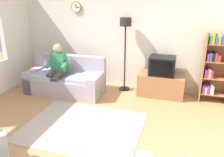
# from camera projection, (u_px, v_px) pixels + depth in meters

# --- Properties ---
(ground_plane) EXTENTS (12.00, 12.00, 0.00)m
(ground_plane) POSITION_uv_depth(u_px,v_px,m) (85.00, 138.00, 4.03)
(ground_plane) COLOR #B27F51
(back_wall_assembly) EXTENTS (6.20, 0.17, 2.70)m
(back_wall_assembly) POSITION_uv_depth(u_px,v_px,m) (124.00, 36.00, 5.95)
(back_wall_assembly) COLOR silver
(back_wall_assembly) RESTS_ON ground_plane
(couch) EXTENTS (1.92, 0.93, 0.90)m
(couch) POSITION_uv_depth(u_px,v_px,m) (66.00, 80.00, 5.85)
(couch) COLOR #A899A8
(couch) RESTS_ON ground_plane
(tv_stand) EXTENTS (1.10, 0.56, 0.55)m
(tv_stand) POSITION_uv_depth(u_px,v_px,m) (161.00, 85.00, 5.66)
(tv_stand) COLOR olive
(tv_stand) RESTS_ON ground_plane
(tv) EXTENTS (0.60, 0.49, 0.44)m
(tv) POSITION_uv_depth(u_px,v_px,m) (162.00, 66.00, 5.46)
(tv) COLOR black
(tv) RESTS_ON tv_stand
(bookshelf) EXTENTS (0.68, 0.36, 1.56)m
(bookshelf) POSITION_uv_depth(u_px,v_px,m) (216.00, 66.00, 5.20)
(bookshelf) COLOR olive
(bookshelf) RESTS_ON ground_plane
(floor_lamp) EXTENTS (0.28, 0.28, 1.85)m
(floor_lamp) POSITION_uv_depth(u_px,v_px,m) (125.00, 34.00, 5.60)
(floor_lamp) COLOR black
(floor_lamp) RESTS_ON ground_plane
(area_rug) EXTENTS (2.20, 1.70, 0.01)m
(area_rug) POSITION_uv_depth(u_px,v_px,m) (83.00, 127.00, 4.38)
(area_rug) COLOR #AD9E8E
(area_rug) RESTS_ON ground_plane
(person_on_couch) EXTENTS (0.52, 0.54, 1.24)m
(person_on_couch) POSITION_uv_depth(u_px,v_px,m) (57.00, 67.00, 5.66)
(person_on_couch) COLOR #338C59
(person_on_couch) RESTS_ON ground_plane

